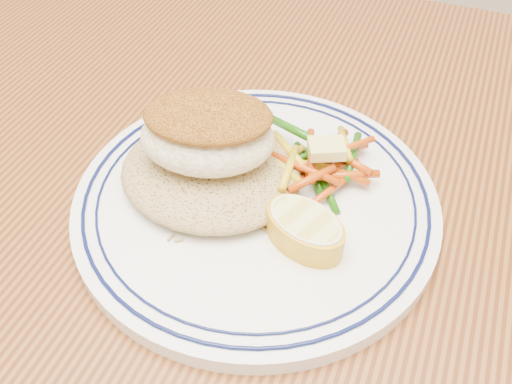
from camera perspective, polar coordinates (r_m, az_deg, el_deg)
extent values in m
cube|color=#522910|center=(0.48, 2.09, -5.99)|extent=(1.50, 0.90, 0.04)
cylinder|color=#522910|center=(1.26, -22.08, 5.32)|extent=(0.07, 0.07, 0.71)
cylinder|color=white|center=(0.48, 0.00, -1.06)|extent=(0.30, 0.30, 0.01)
torus|color=#0A113F|center=(0.47, 0.00, -0.34)|extent=(0.28, 0.28, 0.00)
torus|color=#0A113F|center=(0.47, 0.00, -0.34)|extent=(0.26, 0.26, 0.00)
ellipsoid|color=#9A804D|center=(0.47, -4.58, 2.25)|extent=(0.15, 0.13, 0.03)
ellipsoid|color=white|center=(0.46, -4.88, 5.39)|extent=(0.13, 0.10, 0.05)
ellipsoid|color=#8B5516|center=(0.44, -4.82, 7.59)|extent=(0.12, 0.10, 0.02)
cylinder|color=#1B570A|center=(0.49, 5.88, 2.17)|extent=(0.03, 0.05, 0.01)
cylinder|color=#B33E08|center=(0.49, 4.56, 3.05)|extent=(0.05, 0.03, 0.01)
cylinder|color=#1B570A|center=(0.49, 5.70, 3.16)|extent=(0.04, 0.03, 0.01)
cylinder|color=#B33E08|center=(0.48, 4.09, 1.24)|extent=(0.05, 0.05, 0.01)
cylinder|color=#1B570A|center=(0.47, 6.91, 0.78)|extent=(0.04, 0.05, 0.01)
cylinder|color=#B33E08|center=(0.49, 7.58, 2.45)|extent=(0.04, 0.04, 0.01)
cylinder|color=#1B570A|center=(0.49, 5.17, 3.63)|extent=(0.04, 0.04, 0.01)
cylinder|color=#B33E08|center=(0.46, 7.17, -0.03)|extent=(0.03, 0.06, 0.01)
cylinder|color=gold|center=(0.48, 3.68, 2.19)|extent=(0.05, 0.03, 0.02)
cylinder|color=#B33E08|center=(0.50, 8.28, 3.96)|extent=(0.04, 0.05, 0.01)
cylinder|color=#1B570A|center=(0.49, 9.62, 3.50)|extent=(0.01, 0.06, 0.01)
cylinder|color=gold|center=(0.48, 4.06, 2.96)|extent=(0.06, 0.01, 0.01)
cylinder|color=#B33E08|center=(0.48, 8.73, 1.89)|extent=(0.05, 0.01, 0.01)
cylinder|color=#B33E08|center=(0.47, 9.19, 1.68)|extent=(0.05, 0.03, 0.01)
cylinder|color=#B33E08|center=(0.50, 7.50, 4.61)|extent=(0.02, 0.05, 0.01)
cylinder|color=gold|center=(0.48, 2.68, 3.09)|extent=(0.03, 0.05, 0.01)
cylinder|color=#B33E08|center=(0.47, 4.93, 2.56)|extent=(0.04, 0.04, 0.01)
cylinder|color=#B33E08|center=(0.48, 9.15, 3.19)|extent=(0.05, 0.03, 0.01)
cylinder|color=gold|center=(0.49, 3.25, 4.29)|extent=(0.04, 0.04, 0.01)
cylinder|color=gold|center=(0.50, 8.89, 4.81)|extent=(0.03, 0.05, 0.01)
cylinder|color=gold|center=(0.47, 2.32, 2.80)|extent=(0.05, 0.03, 0.01)
cylinder|color=#B33E08|center=(0.46, 5.60, 1.33)|extent=(0.03, 0.04, 0.01)
cylinder|color=#B33E08|center=(0.48, 5.55, 3.64)|extent=(0.02, 0.06, 0.01)
cylinder|color=#B33E08|center=(0.47, 4.88, 2.37)|extent=(0.06, 0.01, 0.01)
cylinder|color=#1B570A|center=(0.50, 4.07, 6.08)|extent=(0.06, 0.03, 0.01)
cylinder|color=gold|center=(0.46, 3.30, 2.41)|extent=(0.01, 0.05, 0.01)
cylinder|color=#B33E08|center=(0.49, 9.17, 4.41)|extent=(0.04, 0.04, 0.01)
cube|color=#E9D572|center=(0.47, 7.08, 4.35)|extent=(0.04, 0.03, 0.01)
torus|color=white|center=(0.42, 5.00, -2.77)|extent=(0.08, 0.08, 0.00)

